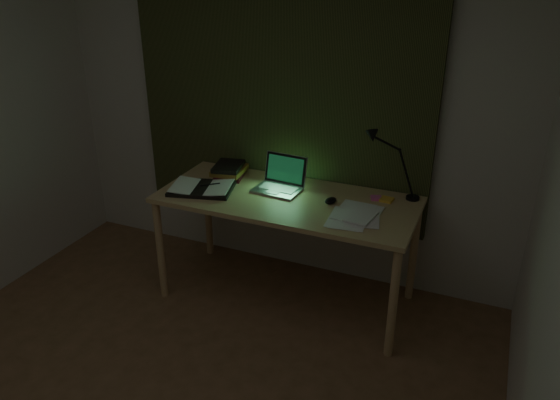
# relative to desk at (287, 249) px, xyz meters

# --- Properties ---
(wall_back) EXTENTS (3.50, 0.00, 2.50)m
(wall_back) POSITION_rel_desk_xyz_m (-0.23, 0.46, 0.86)
(wall_back) COLOR beige
(wall_back) RESTS_ON ground
(curtain) EXTENTS (2.20, 0.06, 2.00)m
(curtain) POSITION_rel_desk_xyz_m (-0.23, 0.42, 1.06)
(curtain) COLOR #272E17
(curtain) RESTS_ON wall_back
(desk) EXTENTS (1.72, 0.75, 0.79)m
(desk) POSITION_rel_desk_xyz_m (0.00, 0.00, 0.00)
(desk) COLOR tan
(desk) RESTS_ON floor
(laptop) EXTENTS (0.34, 0.38, 0.23)m
(laptop) POSITION_rel_desk_xyz_m (-0.10, 0.07, 0.51)
(laptop) COLOR #A8A8AC
(laptop) RESTS_ON desk
(open_textbook) EXTENTS (0.48, 0.39, 0.04)m
(open_textbook) POSITION_rel_desk_xyz_m (-0.59, -0.11, 0.41)
(open_textbook) COLOR white
(open_textbook) RESTS_ON desk
(book_stack) EXTENTS (0.26, 0.29, 0.10)m
(book_stack) POSITION_rel_desk_xyz_m (-0.53, 0.19, 0.44)
(book_stack) COLOR white
(book_stack) RESTS_ON desk
(loose_papers) EXTENTS (0.36, 0.38, 0.02)m
(loose_papers) POSITION_rel_desk_xyz_m (0.48, -0.09, 0.40)
(loose_papers) COLOR silver
(loose_papers) RESTS_ON desk
(mouse) EXTENTS (0.09, 0.11, 0.04)m
(mouse) POSITION_rel_desk_xyz_m (0.29, 0.03, 0.41)
(mouse) COLOR black
(mouse) RESTS_ON desk
(sticky_yellow) EXTENTS (0.09, 0.09, 0.02)m
(sticky_yellow) POSITION_rel_desk_xyz_m (0.62, 0.21, 0.40)
(sticky_yellow) COLOR yellow
(sticky_yellow) RESTS_ON desk
(sticky_pink) EXTENTS (0.09, 0.09, 0.01)m
(sticky_pink) POSITION_rel_desk_xyz_m (0.55, 0.21, 0.40)
(sticky_pink) COLOR pink
(sticky_pink) RESTS_ON desk
(desk_lamp) EXTENTS (0.34, 0.27, 0.48)m
(desk_lamp) POSITION_rel_desk_xyz_m (0.78, 0.30, 0.63)
(desk_lamp) COLOR black
(desk_lamp) RESTS_ON desk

